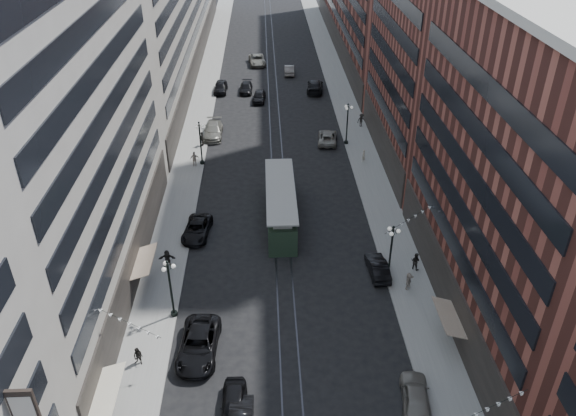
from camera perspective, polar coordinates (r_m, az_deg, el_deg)
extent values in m
plane|color=black|center=(73.96, -1.21, 6.36)|extent=(220.00, 220.00, 0.00)
cube|color=gray|center=(83.61, -9.05, 9.13)|extent=(4.00, 180.00, 0.15)
cube|color=gray|center=(83.99, 6.23, 9.44)|extent=(4.00, 180.00, 0.15)
cube|color=#2D2D33|center=(83.09, -1.88, 9.31)|extent=(0.12, 180.00, 0.02)
cube|color=#2D2D33|center=(83.11, -0.91, 9.33)|extent=(0.12, 180.00, 0.02)
cube|color=#A29D90|center=(46.26, -22.16, 6.78)|extent=(8.00, 36.00, 28.00)
cube|color=brown|center=(44.05, 22.54, 2.52)|extent=(8.00, 30.00, 24.00)
cylinder|color=black|center=(47.54, -11.48, -10.45)|extent=(0.56, 0.56, 0.30)
cylinder|color=black|center=(45.96, -11.81, -8.19)|extent=(0.18, 0.18, 5.20)
sphere|color=black|center=(44.24, -12.20, -5.40)|extent=(0.24, 0.24, 0.24)
sphere|color=white|center=(44.40, -11.57, -5.81)|extent=(0.36, 0.36, 0.36)
sphere|color=white|center=(44.83, -12.36, -5.51)|extent=(0.36, 0.36, 0.36)
sphere|color=white|center=(44.22, -12.50, -6.12)|extent=(0.36, 0.36, 0.36)
cylinder|color=black|center=(69.76, -8.70, 4.60)|extent=(0.56, 0.56, 0.30)
cylinder|color=black|center=(68.69, -8.86, 6.42)|extent=(0.18, 0.18, 5.20)
sphere|color=black|center=(67.56, -9.06, 8.56)|extent=(0.24, 0.24, 0.24)
sphere|color=white|center=(67.66, -8.65, 8.26)|extent=(0.36, 0.36, 0.36)
sphere|color=white|center=(68.09, -9.19, 8.37)|extent=(0.36, 0.36, 0.36)
sphere|color=white|center=(67.38, -9.25, 8.11)|extent=(0.36, 0.36, 0.36)
cylinder|color=black|center=(51.06, 10.10, -6.84)|extent=(0.56, 0.56, 0.30)
cylinder|color=black|center=(49.59, 10.37, -4.63)|extent=(0.18, 0.18, 5.20)
sphere|color=black|center=(48.01, 10.68, -1.94)|extent=(0.24, 0.24, 0.24)
sphere|color=white|center=(48.33, 11.16, -2.32)|extent=(0.36, 0.36, 0.36)
sphere|color=white|center=(48.49, 10.29, -2.09)|extent=(0.36, 0.36, 0.36)
sphere|color=white|center=(47.86, 10.47, -2.60)|extent=(0.36, 0.36, 0.36)
cylinder|color=black|center=(74.58, 5.92, 6.67)|extent=(0.56, 0.56, 0.30)
cylinder|color=black|center=(73.58, 6.03, 8.39)|extent=(0.18, 0.18, 5.20)
sphere|color=black|center=(72.52, 6.15, 10.42)|extent=(0.24, 0.24, 0.24)
sphere|color=white|center=(72.74, 6.49, 10.13)|extent=(0.36, 0.36, 0.36)
sphere|color=white|center=(72.99, 5.91, 10.24)|extent=(0.36, 0.36, 0.36)
sphere|color=white|center=(72.28, 6.00, 10.02)|extent=(0.36, 0.36, 0.36)
cube|color=#223524|center=(57.61, -0.75, 0.01)|extent=(2.73, 13.12, 2.84)
cube|color=gray|center=(56.71, -0.76, 1.51)|extent=(1.75, 12.02, 0.66)
cube|color=gray|center=(56.49, -0.76, 1.89)|extent=(2.95, 13.34, 0.16)
cylinder|color=black|center=(54.09, -0.56, -3.67)|extent=(2.51, 0.77, 0.77)
cylinder|color=black|center=(62.36, -0.89, 1.58)|extent=(2.51, 0.77, 0.77)
imported|color=black|center=(43.87, -9.07, -13.53)|extent=(3.21, 6.33, 1.72)
imported|color=slate|center=(41.15, 12.86, -18.15)|extent=(2.50, 4.87, 1.59)
imported|color=black|center=(43.85, -14.98, -14.35)|extent=(0.82, 0.59, 1.52)
imported|color=black|center=(56.32, -9.23, -2.12)|extent=(2.98, 5.46, 1.45)
imported|color=slate|center=(76.92, -7.61, 7.82)|extent=(2.40, 5.91, 1.71)
imported|color=black|center=(92.73, -6.87, 12.10)|extent=(2.20, 5.09, 1.71)
imported|color=black|center=(51.24, 9.10, -5.97)|extent=(1.78, 4.49, 1.45)
imported|color=gray|center=(74.77, 4.03, 7.18)|extent=(2.98, 5.40, 1.43)
imported|color=black|center=(92.55, 2.76, 12.28)|extent=(3.21, 6.39, 1.78)
imported|color=black|center=(88.42, -2.95, 11.24)|extent=(2.26, 4.70, 1.55)
imported|color=slate|center=(100.58, 0.13, 13.86)|extent=(1.81, 4.79, 1.56)
imported|color=black|center=(52.45, -12.17, -5.00)|extent=(1.54, 0.45, 1.65)
imported|color=#BDAD9C|center=(69.00, -9.47, 4.94)|extent=(1.19, 0.72, 1.89)
imported|color=black|center=(52.16, 12.82, -5.28)|extent=(0.93, 0.88, 1.71)
imported|color=#B5AC96|center=(69.85, 7.68, 5.29)|extent=(0.67, 0.65, 1.54)
imported|color=black|center=(79.59, 7.46, 8.85)|extent=(1.30, 0.82, 1.88)
imported|color=black|center=(40.08, -5.53, -19.19)|extent=(1.79, 4.30, 1.45)
imported|color=black|center=(92.44, -4.28, 12.08)|extent=(2.15, 4.90, 1.40)
imported|color=#68675D|center=(105.95, -3.15, 14.78)|extent=(3.36, 6.27, 1.67)
imported|color=#A69A8A|center=(49.87, 12.16, -7.23)|extent=(1.16, 1.48, 1.60)
imported|color=black|center=(74.08, -8.71, 6.97)|extent=(0.55, 1.14, 1.91)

